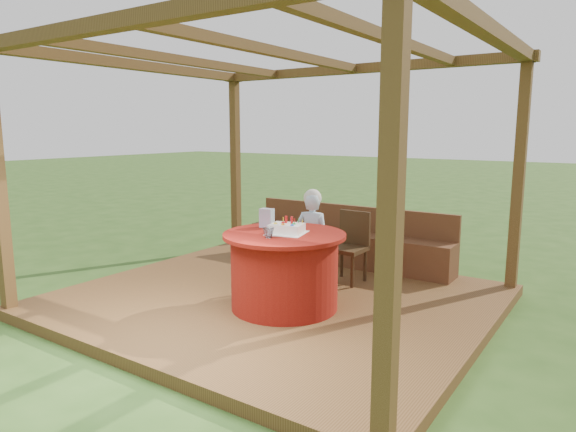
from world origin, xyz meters
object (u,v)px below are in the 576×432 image
object	(u,v)px
birthday_cake	(287,228)
drinking_glass	(269,233)
chair	(350,243)
elderly_woman	(312,237)
gift_bag	(267,218)
bench	(347,245)
table	(284,270)

from	to	relation	value
birthday_cake	drinking_glass	distance (m)	0.28
birthday_cake	chair	bearing A→B (deg)	85.91
chair	birthday_cake	xyz separation A→B (m)	(-0.09, -1.26, 0.38)
drinking_glass	elderly_woman	bearing A→B (deg)	98.23
elderly_woman	gift_bag	bearing A→B (deg)	-105.38
bench	chair	world-z (taller)	chair
gift_bag	drinking_glass	bearing A→B (deg)	-59.69
bench	chair	size ratio (longest dim) A/B	3.47
elderly_woman	drinking_glass	xyz separation A→B (m)	(0.16, -1.09, 0.26)
bench	table	bearing A→B (deg)	-81.40
table	drinking_glass	bearing A→B (deg)	-89.99
table	elderly_woman	world-z (taller)	elderly_woman
table	gift_bag	world-z (taller)	gift_bag
chair	gift_bag	xyz separation A→B (m)	(-0.46, -1.11, 0.43)
bench	birthday_cake	distance (m)	2.08
bench	table	distance (m)	2.00
table	birthday_cake	world-z (taller)	birthday_cake
chair	drinking_glass	xyz separation A→B (m)	(-0.12, -1.54, 0.38)
elderly_woman	drinking_glass	distance (m)	1.13
bench	table	size ratio (longest dim) A/B	2.36
bench	drinking_glass	size ratio (longest dim) A/B	26.77
bench	gift_bag	distance (m)	1.93
birthday_cake	gift_bag	xyz separation A→B (m)	(-0.37, 0.15, 0.05)
elderly_woman	drinking_glass	size ratio (longest dim) A/B	10.44
table	birthday_cake	size ratio (longest dim) A/B	2.84
table	chair	xyz separation A→B (m)	(0.12, 1.26, 0.07)
birthday_cake	bench	bearing A→B (deg)	99.37
chair	elderly_woman	size ratio (longest dim) A/B	0.74
bench	table	xyz separation A→B (m)	(0.30, -1.98, 0.14)
table	birthday_cake	distance (m)	0.45
table	chair	world-z (taller)	chair
bench	drinking_glass	xyz separation A→B (m)	(0.30, -2.25, 0.59)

